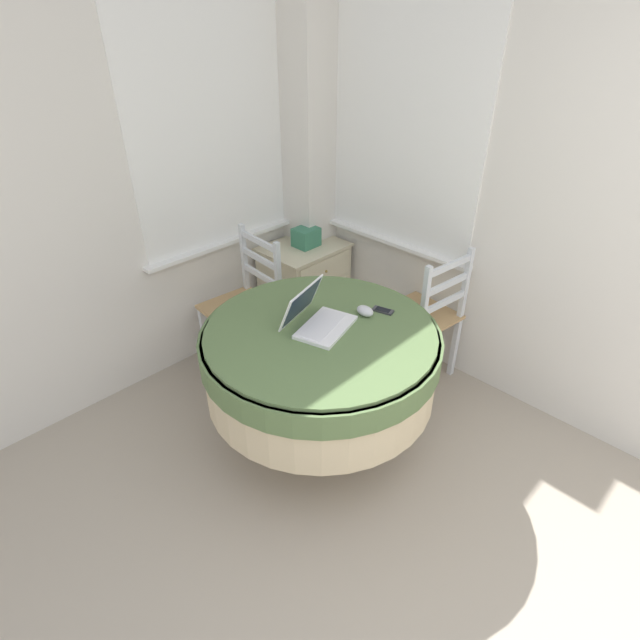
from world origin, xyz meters
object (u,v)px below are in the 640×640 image
Objects in this scene: dining_chair_near_back_window at (246,306)px; storage_box at (306,237)px; round_dining_table at (320,356)px; dining_chair_near_right_window at (423,318)px; corner_cabinet at (305,286)px; computer_mouse at (365,311)px; cell_phone at (383,310)px; laptop at (317,318)px.

storage_box is (0.64, 0.09, 0.26)m from dining_chair_near_back_window.
dining_chair_near_back_window reaches higher than round_dining_table.
corner_cabinet is (-0.07, 1.01, -0.13)m from dining_chair_near_right_window.
computer_mouse is at bearing -177.51° from dining_chair_near_right_window.
round_dining_table is 12.36× the size of computer_mouse.
round_dining_table is at bearing 177.27° from dining_chair_near_right_window.
storage_box reaches higher than corner_cabinet.
dining_chair_near_right_window reaches higher than storage_box.
cell_phone is at bearing -113.08° from corner_cabinet.
cell_phone is (0.34, -0.14, -0.04)m from laptop.
computer_mouse is 0.59× the size of storage_box.
cell_phone is 0.62m from dining_chair_near_right_window.
cell_phone is 1.18m from storage_box.
dining_chair_near_back_window is at bearing 78.06° from laptop.
round_dining_table is 1.86× the size of corner_cabinet.
storage_box is at bearing 7.74° from dining_chair_near_back_window.
corner_cabinet is at bearing 93.87° from dining_chair_near_right_window.
dining_chair_near_back_window is 5.53× the size of storage_box.
storage_box is at bearing 66.02° from cell_phone.
laptop is at bearing 71.62° from round_dining_table.
dining_chair_near_right_window reaches higher than computer_mouse.
laptop is (0.01, 0.03, 0.21)m from round_dining_table.
dining_chair_near_back_window is 1.15m from dining_chair_near_right_window.
storage_box reaches higher than round_dining_table.
storage_box is at bearing 92.96° from dining_chair_near_right_window.
laptop reaches higher than storage_box.
laptop is 0.93m from dining_chair_near_back_window.
dining_chair_near_right_window is (0.87, -0.07, -0.35)m from laptop.
dining_chair_near_back_window reaches higher than computer_mouse.
dining_chair_near_back_window is at bearing 77.81° from round_dining_table.
computer_mouse is 1.18m from storage_box.
round_dining_table is 0.90m from dining_chair_near_back_window.
dining_chair_near_right_window is 1.42× the size of corner_cabinet.
cell_phone is 1.26m from corner_cabinet.
dining_chair_near_back_window is at bearing -171.31° from corner_cabinet.
dining_chair_near_right_window is 1.04m from storage_box.
storage_box is at bearing 48.51° from laptop.
corner_cabinet is at bearing 153.04° from storage_box.
laptop is at bearing 175.10° from dining_chair_near_right_window.
dining_chair_near_right_window is 1.02m from corner_cabinet.
cell_phone is at bearing -22.88° from laptop.
corner_cabinet is (0.46, 1.08, -0.44)m from cell_phone.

